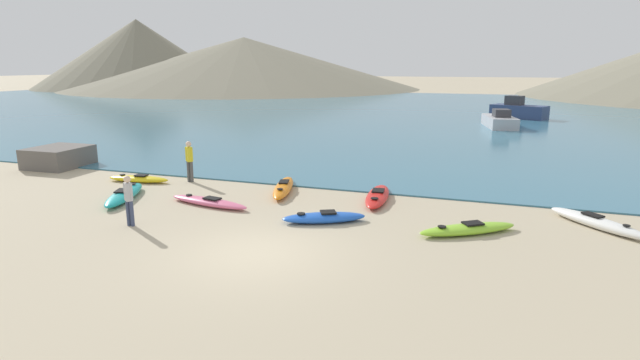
% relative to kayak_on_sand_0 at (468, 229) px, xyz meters
% --- Properties ---
extents(ground_plane, '(400.00, 400.00, 0.00)m').
position_rel_kayak_on_sand_0_xyz_m(ground_plane, '(-5.20, -3.46, -0.15)').
color(ground_plane, tan).
extents(bay_water, '(160.00, 70.00, 0.06)m').
position_rel_kayak_on_sand_0_xyz_m(bay_water, '(-5.20, 38.68, -0.12)').
color(bay_water, teal).
rests_on(bay_water, ground_plane).
extents(far_hill_left, '(42.02, 42.02, 14.04)m').
position_rel_kayak_on_sand_0_xyz_m(far_hill_left, '(-71.10, 74.58, 6.87)').
color(far_hill_left, gray).
rests_on(far_hill_left, ground_plane).
extents(far_hill_midleft, '(72.38, 72.38, 10.36)m').
position_rel_kayak_on_sand_0_xyz_m(far_hill_midleft, '(-49.51, 80.82, 5.03)').
color(far_hill_midleft, gray).
rests_on(far_hill_midleft, ground_plane).
extents(kayak_on_sand_0, '(2.97, 2.36, 0.33)m').
position_rel_kayak_on_sand_0_xyz_m(kayak_on_sand_0, '(0.00, 0.00, 0.00)').
color(kayak_on_sand_0, '#8CCC2D').
rests_on(kayak_on_sand_0, ground_plane).
extents(kayak_on_sand_1, '(2.70, 1.88, 0.35)m').
position_rel_kayak_on_sand_0_xyz_m(kayak_on_sand_1, '(-4.37, -0.36, 0.01)').
color(kayak_on_sand_1, blue).
rests_on(kayak_on_sand_1, ground_plane).
extents(kayak_on_sand_2, '(1.96, 3.45, 0.40)m').
position_rel_kayak_on_sand_0_xyz_m(kayak_on_sand_2, '(-12.25, -0.19, 0.03)').
color(kayak_on_sand_2, teal).
rests_on(kayak_on_sand_2, ground_plane).
extents(kayak_on_sand_3, '(1.57, 3.54, 0.40)m').
position_rel_kayak_on_sand_0_xyz_m(kayak_on_sand_3, '(-7.11, 2.75, 0.03)').
color(kayak_on_sand_3, orange).
rests_on(kayak_on_sand_3, ground_plane).
extents(kayak_on_sand_4, '(1.13, 3.42, 0.35)m').
position_rel_kayak_on_sand_0_xyz_m(kayak_on_sand_4, '(-3.35, 2.78, 0.01)').
color(kayak_on_sand_4, red).
rests_on(kayak_on_sand_4, ground_plane).
extents(kayak_on_sand_5, '(2.72, 2.87, 0.40)m').
position_rel_kayak_on_sand_0_xyz_m(kayak_on_sand_5, '(3.69, 1.84, 0.03)').
color(kayak_on_sand_5, white).
rests_on(kayak_on_sand_5, ground_plane).
extents(kayak_on_sand_6, '(2.79, 0.97, 0.32)m').
position_rel_kayak_on_sand_0_xyz_m(kayak_on_sand_6, '(-13.60, 2.28, -0.00)').
color(kayak_on_sand_6, yellow).
rests_on(kayak_on_sand_6, ground_plane).
extents(kayak_on_sand_7, '(3.41, 1.21, 0.31)m').
position_rel_kayak_on_sand_0_xyz_m(kayak_on_sand_7, '(-8.85, 0.11, -0.01)').
color(kayak_on_sand_7, '#E5668C').
rests_on(kayak_on_sand_7, ground_plane).
extents(person_near_foreground, '(0.32, 0.27, 1.59)m').
position_rel_kayak_on_sand_0_xyz_m(person_near_foreground, '(-9.91, -2.68, 0.77)').
color(person_near_foreground, '#384260').
rests_on(person_near_foreground, ground_plane).
extents(person_near_waterline, '(0.35, 0.31, 1.75)m').
position_rel_kayak_on_sand_0_xyz_m(person_near_waterline, '(-11.54, 3.05, 0.86)').
color(person_near_waterline, '#4C4C4C').
rests_on(person_near_waterline, ground_plane).
extents(moored_boat_0, '(5.18, 3.74, 2.03)m').
position_rel_kayak_on_sand_0_xyz_m(moored_boat_0, '(2.53, 34.70, 0.62)').
color(moored_boat_0, navy).
rests_on(moored_boat_0, bay_water).
extents(moored_boat_1, '(2.86, 5.06, 1.45)m').
position_rel_kayak_on_sand_0_xyz_m(moored_boat_1, '(0.91, 27.03, 0.42)').
color(moored_boat_1, '#B2B2B7').
rests_on(moored_boat_1, bay_water).
extents(shoreline_rock, '(2.45, 2.64, 0.97)m').
position_rel_kayak_on_sand_0_xyz_m(shoreline_rock, '(-19.43, 3.71, 0.34)').
color(shoreline_rock, '#605B56').
rests_on(shoreline_rock, ground_plane).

